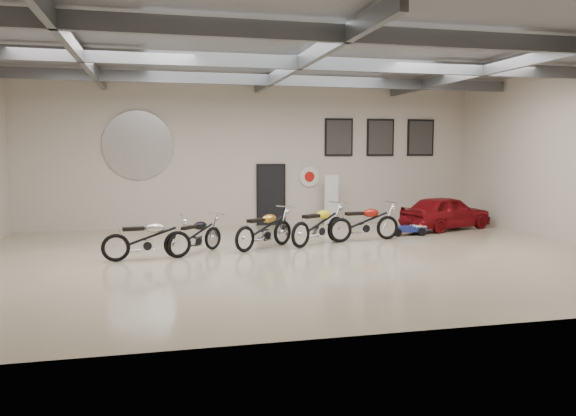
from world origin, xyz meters
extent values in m
cube|color=#BCB28F|center=(0.00, 0.00, 0.00)|extent=(16.00, 12.00, 0.01)
cube|color=slate|center=(0.00, 0.00, 5.00)|extent=(16.00, 12.00, 0.01)
cube|color=beige|center=(0.00, 6.00, 2.50)|extent=(16.00, 0.02, 5.00)
cube|color=black|center=(0.50, 5.95, 1.05)|extent=(0.92, 0.08, 2.10)
imported|color=maroon|center=(6.00, 3.57, 0.57)|extent=(2.34, 3.59, 1.14)
camera|label=1|loc=(-3.44, -13.40, 2.68)|focal=35.00mm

